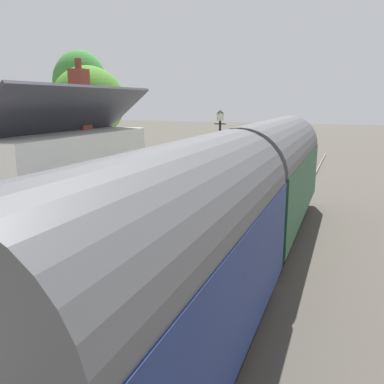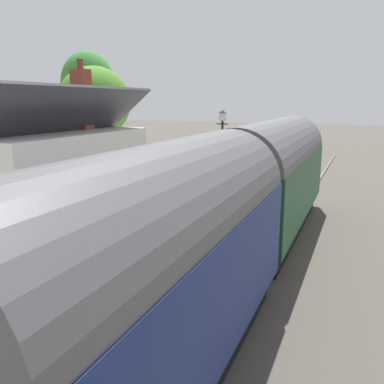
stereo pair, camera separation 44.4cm
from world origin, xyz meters
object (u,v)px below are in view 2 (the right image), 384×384
Objects in this scene: station_sign_board at (18,261)px; tree_far_right at (88,85)px; station_building at (56,174)px; bench_mid_platform at (236,164)px; planter_bench_right at (187,197)px; train at (239,201)px; bench_by_lamp at (226,169)px; planter_edge_near at (187,172)px; tree_mid_background at (47,110)px; tree_far_left at (95,102)px; lamp_post_platform at (222,138)px.

tree_far_right is at bearing 33.37° from station_sign_board.
station_building is 12.65m from bench_mid_platform.
station_sign_board is at bearing -178.27° from planter_bench_right.
tree_far_right reaches higher than station_sign_board.
bench_by_lamp is at bearing 20.13° from train.
tree_far_right is at bearing 32.77° from station_building.
planter_edge_near is at bearing 31.46° from train.
station_building is 1.16× the size of tree_mid_background.
station_building is at bearing -152.09° from tree_far_left.
tree_far_right is (3.92, 12.03, 4.82)m from bench_by_lamp.
bench_by_lamp is 0.16× the size of tree_far_right.
train is 4.54m from planter_bench_right.
bench_mid_platform is 0.20× the size of tree_far_left.
bench_by_lamp is at bearing 6.12° from planter_bench_right.
planter_edge_near is at bearing -4.27° from station_building.
bench_by_lamp is 13.55m from tree_far_right.
station_sign_board is at bearing -176.80° from bench_mid_platform.
tree_mid_background is at bearing 143.26° from tree_far_right.
tree_far_left reaches higher than station_building.
lamp_post_platform reaches higher than station_sign_board.
planter_bench_right is (-6.41, -2.84, 0.22)m from planter_edge_near.
tree_mid_background reaches higher than bench_by_lamp.
planter_edge_near is 0.95× the size of planter_bench_right.
planter_bench_right is (-9.05, -0.73, 0.03)m from bench_mid_platform.
tree_mid_background is (11.92, 11.08, 1.82)m from station_building.
station_building is 1.89× the size of lamp_post_platform.
train is 2.55× the size of station_building.
planter_bench_right is (-7.23, -0.78, 0.03)m from bench_by_lamp.
planter_bench_right is 0.11× the size of tree_far_right.
tree_far_right is at bearing 48.96° from planter_bench_right.
train reaches higher than bench_mid_platform.
lamp_post_platform is at bearing -164.07° from bench_by_lamp.
tree_far_right reaches higher than planter_bench_right.
station_building is at bearing -147.23° from tree_far_right.
tree_far_left is at bearing -140.48° from tree_far_right.
tree_mid_background is at bearing 42.90° from station_building.
bench_mid_platform is (12.27, -2.83, -1.24)m from station_building.
tree_mid_background is at bearing 91.42° from bench_mid_platform.
lamp_post_platform is at bearing -110.28° from tree_far_left.
train is at bearing -27.07° from station_sign_board.
planter_edge_near is (9.63, -0.72, -1.43)m from station_building.
lamp_post_platform is (5.56, 2.44, 1.26)m from train.
planter_bench_right is at bearing 165.07° from lamp_post_platform.
tree_mid_background is (-0.34, 13.91, 3.06)m from bench_mid_platform.
tree_far_right is (8.82, 13.43, 2.64)m from lamp_post_platform.
planter_edge_near is 0.13× the size of tree_far_left.
bench_by_lamp is 1.43× the size of planter_bench_right.
station_building is 5.17× the size of bench_by_lamp.
planter_bench_right is 0.16× the size of tree_mid_background.
station_building is 5.11× the size of bench_mid_platform.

